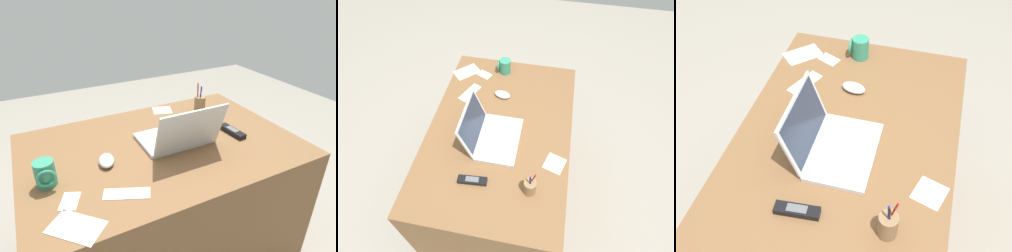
# 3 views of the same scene
# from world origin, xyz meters

# --- Properties ---
(ground_plane) EXTENTS (6.00, 6.00, 0.00)m
(ground_plane) POSITION_xyz_m (0.00, 0.00, 0.00)
(ground_plane) COLOR gray
(desk) EXTENTS (1.29, 0.86, 0.72)m
(desk) POSITION_xyz_m (0.00, 0.00, 0.36)
(desk) COLOR brown
(desk) RESTS_ON ground
(laptop) EXTENTS (0.34, 0.31, 0.23)m
(laptop) POSITION_xyz_m (-0.07, 0.04, 0.77)
(laptop) COLOR silver
(laptop) RESTS_ON desk
(computer_mouse) EXTENTS (0.09, 0.12, 0.03)m
(computer_mouse) POSITION_xyz_m (0.28, 0.04, 0.74)
(computer_mouse) COLOR silver
(computer_mouse) RESTS_ON desk
(coffee_mug_white) EXTENTS (0.08, 0.09, 0.10)m
(coffee_mug_white) POSITION_xyz_m (0.53, 0.07, 0.77)
(coffee_mug_white) COLOR #338C6B
(coffee_mug_white) RESTS_ON desk
(cordless_phone) EXTENTS (0.06, 0.16, 0.03)m
(cordless_phone) POSITION_xyz_m (-0.37, 0.07, 0.73)
(cordless_phone) COLOR black
(cordless_phone) RESTS_ON desk
(pen_holder) EXTENTS (0.06, 0.06, 0.17)m
(pen_holder) POSITION_xyz_m (-0.37, -0.23, 0.77)
(pen_holder) COLOR olive
(pen_holder) RESTS_ON desk
(paper_note_near_laptop) EXTENTS (0.20, 0.20, 0.00)m
(paper_note_near_laptop) POSITION_xyz_m (0.47, 0.34, 0.72)
(paper_note_near_laptop) COLOR white
(paper_note_near_laptop) RESTS_ON desk
(paper_note_left) EXTENTS (0.14, 0.13, 0.00)m
(paper_note_left) POSITION_xyz_m (-0.18, -0.35, 0.72)
(paper_note_left) COLOR white
(paper_note_left) RESTS_ON desk
(paper_note_right) EXTENTS (0.18, 0.13, 0.00)m
(paper_note_right) POSITION_xyz_m (0.27, 0.26, 0.72)
(paper_note_right) COLOR white
(paper_note_right) RESTS_ON desk
(paper_note_front) EXTENTS (0.09, 0.11, 0.00)m
(paper_note_front) POSITION_xyz_m (0.47, 0.21, 0.72)
(paper_note_front) COLOR white
(paper_note_front) RESTS_ON desk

